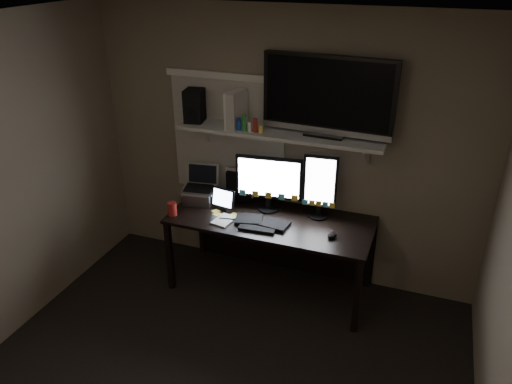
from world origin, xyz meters
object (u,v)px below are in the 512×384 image
at_px(game_console, 236,109).
at_px(tv, 328,96).
at_px(mouse, 332,235).
at_px(cup, 172,209).
at_px(laptop, 198,186).
at_px(speaker, 194,106).
at_px(desk, 275,229).
at_px(keyboard, 262,222).
at_px(monitor_portrait, 320,187).
at_px(tablet, 223,199).
at_px(monitor_landscape, 269,183).

bearing_deg(game_console, tv, 14.11).
bearing_deg(mouse, cup, -163.70).
xyz_separation_m(laptop, speaker, (-0.06, 0.13, 0.72)).
height_order(desk, tv, tv).
height_order(desk, mouse, mouse).
xyz_separation_m(keyboard, laptop, (-0.69, 0.18, 0.16)).
distance_m(monitor_portrait, keyboard, 0.59).
bearing_deg(tablet, monitor_landscape, 28.31).
bearing_deg(tablet, desk, 21.08).
height_order(desk, speaker, speaker).
distance_m(monitor_portrait, laptop, 1.13).
xyz_separation_m(desk, monitor_landscape, (-0.08, 0.04, 0.44)).
xyz_separation_m(desk, keyboard, (-0.05, -0.23, 0.19)).
bearing_deg(speaker, laptop, -74.26).
bearing_deg(tablet, game_console, 74.09).
xyz_separation_m(monitor_landscape, monitor_portrait, (0.46, 0.02, 0.03)).
height_order(mouse, speaker, speaker).
bearing_deg(tablet, monitor_portrait, 19.89).
height_order(laptop, cup, laptop).
height_order(desk, keyboard, keyboard).
bearing_deg(monitor_portrait, game_console, 174.41).
xyz_separation_m(tablet, game_console, (0.08, 0.16, 0.80)).
bearing_deg(desk, tablet, -168.47).
height_order(keyboard, cup, cup).
relative_size(monitor_landscape, keyboard, 1.25).
bearing_deg(speaker, desk, -15.55).
height_order(monitor_landscape, monitor_portrait, monitor_portrait).
bearing_deg(game_console, monitor_portrait, 9.36).
bearing_deg(laptop, cup, -119.40).
bearing_deg(mouse, monitor_portrait, 134.07).
height_order(keyboard, tv, tv).
distance_m(tablet, laptop, 0.28).
xyz_separation_m(monitor_portrait, mouse, (0.19, -0.30, -0.28)).
bearing_deg(speaker, game_console, -12.24).
bearing_deg(laptop, mouse, -17.13).
bearing_deg(tv, monitor_landscape, -165.80).
bearing_deg(mouse, tv, 128.76).
height_order(monitor_landscape, keyboard, monitor_landscape).
bearing_deg(tablet, keyboard, -8.19).
xyz_separation_m(monitor_landscape, laptop, (-0.66, -0.09, -0.09)).
height_order(mouse, game_console, game_console).
xyz_separation_m(cup, tv, (1.24, 0.48, 1.02)).
xyz_separation_m(monitor_portrait, cup, (-1.24, -0.42, -0.24)).
bearing_deg(keyboard, tv, 35.14).
distance_m(tablet, cup, 0.47).
relative_size(tablet, laptop, 0.69).
relative_size(cup, game_console, 0.38).
xyz_separation_m(monitor_landscape, mouse, (0.65, -0.28, -0.25)).
bearing_deg(monitor_portrait, desk, -176.51).
height_order(monitor_landscape, speaker, speaker).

